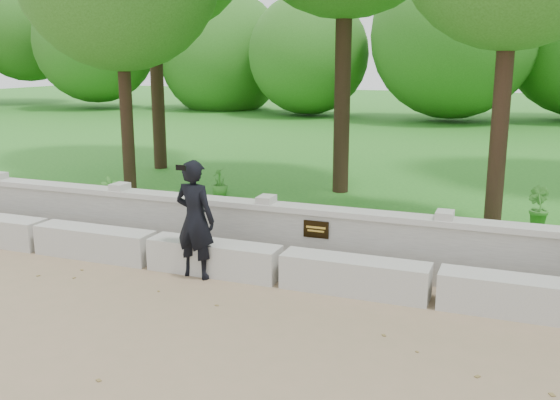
{
  "coord_description": "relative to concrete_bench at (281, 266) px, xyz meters",
  "views": [
    {
      "loc": [
        2.83,
        -5.45,
        2.95
      ],
      "look_at": [
        0.01,
        1.84,
        1.15
      ],
      "focal_mm": 40.0,
      "sensor_mm": 36.0,
      "label": 1
    }
  ],
  "objects": [
    {
      "name": "lawn",
      "position": [
        -0.0,
        12.1,
        -0.1
      ],
      "size": [
        40.0,
        22.0,
        0.25
      ],
      "primitive_type": "cube",
      "color": "#267020",
      "rests_on": "ground"
    },
    {
      "name": "shrub_a",
      "position": [
        -3.69,
        1.4,
        0.37
      ],
      "size": [
        0.38,
        0.43,
        0.68
      ],
      "primitive_type": "imported",
      "rotation": [
        0.0,
        0.0,
        1.12
      ],
      "color": "#3A802B",
      "rests_on": "lawn"
    },
    {
      "name": "shrub_b",
      "position": [
        3.18,
        3.2,
        0.37
      ],
      "size": [
        0.46,
        0.48,
        0.68
      ],
      "primitive_type": "imported",
      "rotation": [
        0.0,
        0.0,
        2.18
      ],
      "color": "#3A802B",
      "rests_on": "lawn"
    },
    {
      "name": "man_main",
      "position": [
        -1.16,
        -0.21,
        0.59
      ],
      "size": [
        0.64,
        0.58,
        1.63
      ],
      "color": "black",
      "rests_on": "ground"
    },
    {
      "name": "parapet_wall",
      "position": [
        0.0,
        0.7,
        0.24
      ],
      "size": [
        12.5,
        0.35,
        0.9
      ],
      "color": "beige",
      "rests_on": "ground"
    },
    {
      "name": "ground",
      "position": [
        -0.0,
        -1.9,
        -0.22
      ],
      "size": [
        80.0,
        80.0,
        0.0
      ],
      "primitive_type": "plane",
      "color": "#8F7557",
      "rests_on": "ground"
    },
    {
      "name": "concrete_bench",
      "position": [
        0.0,
        0.0,
        0.0
      ],
      "size": [
        11.9,
        0.45,
        0.45
      ],
      "color": "beige",
      "rests_on": "ground"
    },
    {
      "name": "shrub_d",
      "position": [
        -2.6,
        3.39,
        0.32
      ],
      "size": [
        0.41,
        0.43,
        0.6
      ],
      "primitive_type": "imported",
      "rotation": [
        0.0,
        0.0,
        5.14
      ],
      "color": "#3A802B",
      "rests_on": "lawn"
    }
  ]
}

